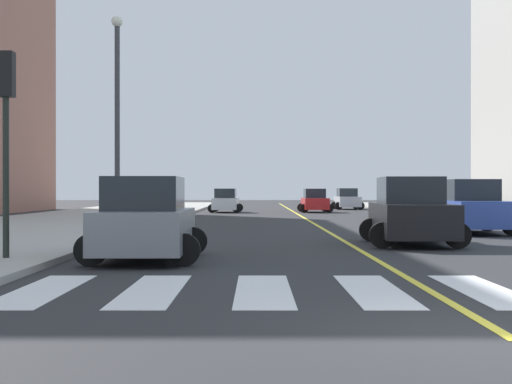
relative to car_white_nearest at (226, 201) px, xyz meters
name	(u,v)px	position (x,y,z in m)	size (l,w,h in m)	color
sidewalk_kerb_west	(11,231)	(-7.16, -25.42, -0.74)	(10.00, 120.00, 0.15)	#9E9B93
crosswalk_paint	(428,290)	(5.04, -41.42, -0.81)	(13.50, 4.00, 0.01)	silver
lane_divider_paint	(299,215)	(5.04, -5.42, -0.81)	(0.16, 80.00, 0.01)	yellow
car_white_nearest	(226,201)	(0.00, 0.00, 0.00)	(2.52, 3.95, 1.74)	silver
car_blue_second	(470,208)	(10.36, -25.69, 0.14)	(2.87, 4.58, 2.04)	#2D479E
car_black_third	(411,213)	(6.88, -31.42, 0.14)	(2.97, 4.63, 2.03)	black
car_gray_fourth	(146,221)	(-0.35, -36.36, 0.10)	(2.75, 4.37, 1.94)	slate
car_red_fifth	(315,201)	(6.54, 0.26, 0.00)	(2.48, 3.92, 1.74)	red
car_silver_sixth	(347,199)	(9.96, 8.39, 0.02)	(2.55, 4.03, 1.78)	#B7B7BC
traffic_light_far_corner	(6,112)	(-3.29, -37.26, 2.54)	(0.36, 0.41, 4.54)	black
street_lamp	(117,104)	(-3.11, -25.35, 4.11)	(0.44, 0.44, 8.19)	#38383D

